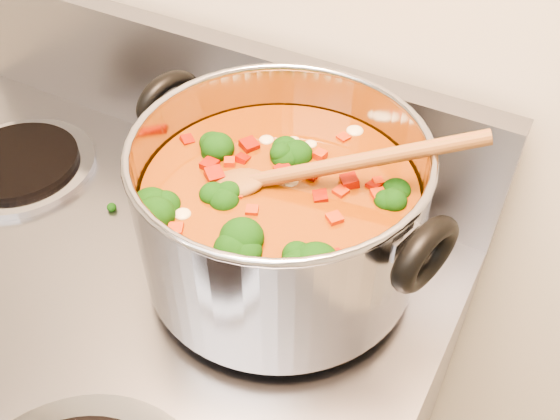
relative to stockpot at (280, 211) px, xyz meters
The scene contains 3 objects.
stockpot is the anchor object (origin of this frame).
wooden_spoon 0.05m from the stockpot, 26.58° to the left, with size 0.25×0.14×0.09m.
cooktop_crumbs 0.12m from the stockpot, ahead, with size 0.30×0.30×0.01m.
Camera 1 is at (0.44, 0.94, 1.43)m, focal length 40.00 mm.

